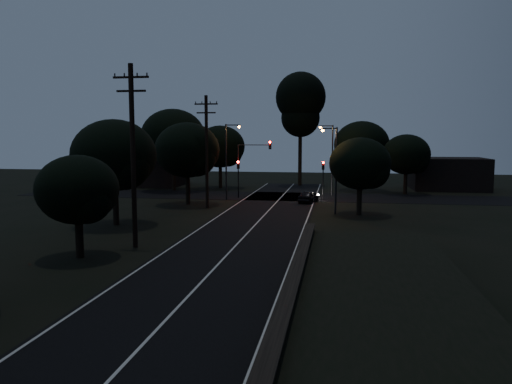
% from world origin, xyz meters
% --- Properties ---
extents(ground, '(160.00, 160.00, 0.00)m').
position_xyz_m(ground, '(0.00, 0.00, 0.00)').
color(ground, black).
extents(road_surface, '(60.00, 70.00, 0.03)m').
position_xyz_m(road_surface, '(0.00, 31.12, 0.01)').
color(road_surface, black).
rests_on(road_surface, ground).
extents(retaining_wall, '(6.93, 26.00, 1.60)m').
position_xyz_m(retaining_wall, '(7.74, 3.00, 0.62)').
color(retaining_wall, black).
rests_on(retaining_wall, ground).
extents(utility_pole_mid, '(2.20, 0.30, 11.00)m').
position_xyz_m(utility_pole_mid, '(-6.00, 15.00, 5.74)').
color(utility_pole_mid, black).
rests_on(utility_pole_mid, ground).
extents(utility_pole_far, '(2.20, 0.30, 10.50)m').
position_xyz_m(utility_pole_far, '(-6.00, 32.00, 5.48)').
color(utility_pole_far, black).
rests_on(utility_pole_far, ground).
extents(tree_left_b, '(4.51, 4.51, 5.74)m').
position_xyz_m(tree_left_b, '(-7.84, 11.91, 3.72)').
color(tree_left_b, black).
rests_on(tree_left_b, ground).
extents(tree_left_c, '(6.35, 6.35, 8.02)m').
position_xyz_m(tree_left_c, '(-10.28, 21.87, 5.19)').
color(tree_left_c, black).
rests_on(tree_left_c, ground).
extents(tree_left_d, '(6.38, 6.38, 8.10)m').
position_xyz_m(tree_left_d, '(-8.27, 33.87, 5.25)').
color(tree_left_d, black).
rests_on(tree_left_d, ground).
extents(tree_far_nw, '(6.41, 6.41, 8.12)m').
position_xyz_m(tree_far_nw, '(-8.77, 49.87, 5.26)').
color(tree_far_nw, black).
rests_on(tree_far_nw, ground).
extents(tree_far_w, '(7.92, 7.92, 10.09)m').
position_xyz_m(tree_far_w, '(-13.72, 45.84, 6.56)').
color(tree_far_w, black).
rests_on(tree_far_w, ground).
extents(tree_far_ne, '(6.81, 6.81, 8.61)m').
position_xyz_m(tree_far_ne, '(9.24, 49.86, 5.57)').
color(tree_far_ne, black).
rests_on(tree_far_ne, ground).
extents(tree_far_e, '(5.49, 5.49, 6.97)m').
position_xyz_m(tree_far_e, '(14.19, 46.89, 4.52)').
color(tree_far_e, black).
rests_on(tree_far_e, ground).
extents(tree_right_a, '(5.23, 5.23, 6.65)m').
position_xyz_m(tree_right_a, '(8.18, 29.89, 4.31)').
color(tree_right_a, black).
rests_on(tree_right_a, ground).
extents(tall_pine, '(6.76, 6.76, 15.37)m').
position_xyz_m(tall_pine, '(1.00, 55.00, 11.08)').
color(tall_pine, black).
rests_on(tall_pine, ground).
extents(building_left, '(10.00, 8.00, 4.40)m').
position_xyz_m(building_left, '(-20.00, 52.00, 2.20)').
color(building_left, black).
rests_on(building_left, ground).
extents(building_right, '(9.00, 7.00, 4.00)m').
position_xyz_m(building_right, '(20.00, 53.00, 2.00)').
color(building_right, black).
rests_on(building_right, ground).
extents(signal_left, '(0.28, 0.35, 4.10)m').
position_xyz_m(signal_left, '(-4.60, 39.99, 2.84)').
color(signal_left, black).
rests_on(signal_left, ground).
extents(signal_right, '(0.28, 0.35, 4.10)m').
position_xyz_m(signal_right, '(4.60, 39.99, 2.84)').
color(signal_right, black).
rests_on(signal_right, ground).
extents(signal_mast, '(3.70, 0.35, 6.25)m').
position_xyz_m(signal_mast, '(-2.91, 39.99, 4.34)').
color(signal_mast, black).
rests_on(signal_mast, ground).
extents(streetlight_a, '(1.66, 0.26, 8.00)m').
position_xyz_m(streetlight_a, '(-5.31, 38.00, 4.64)').
color(streetlight_a, black).
rests_on(streetlight_a, ground).
extents(streetlight_b, '(1.66, 0.26, 8.00)m').
position_xyz_m(streetlight_b, '(5.31, 44.00, 4.64)').
color(streetlight_b, black).
rests_on(streetlight_b, ground).
extents(streetlight_c, '(1.46, 0.26, 7.50)m').
position_xyz_m(streetlight_c, '(5.83, 30.00, 4.35)').
color(streetlight_c, black).
rests_on(streetlight_c, ground).
extents(car, '(2.21, 3.86, 1.24)m').
position_xyz_m(car, '(3.20, 37.48, 0.62)').
color(car, black).
rests_on(car, ground).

